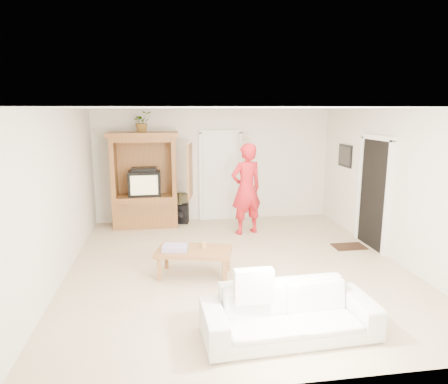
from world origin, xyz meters
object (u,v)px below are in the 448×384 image
Objects in this scene: armoire at (146,186)px; sofa at (289,313)px; coffee_table at (194,253)px; man at (246,189)px.

sofa is at bearing -69.67° from armoire.
coffee_table is at bearing 113.89° from sofa.
armoire is at bearing -41.44° from man.
armoire is 5.20m from sofa.
man is at bearing 72.54° from coffee_table.
man reaches higher than coffee_table.
man is 2.48m from coffee_table.
sofa reaches higher than coffee_table.
sofa is (-0.30, -3.95, -0.67)m from man.
sofa is 2.12m from coffee_table.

